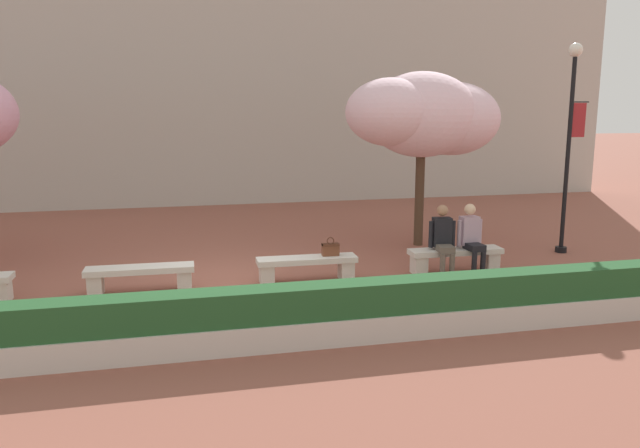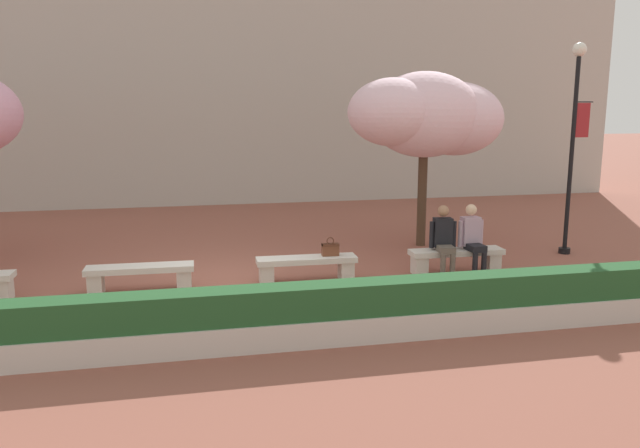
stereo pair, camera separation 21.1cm
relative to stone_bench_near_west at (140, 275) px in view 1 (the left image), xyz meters
The scene contains 11 objects.
ground_plane 1.47m from the stone_bench_near_west, ahead, with size 100.00×100.00×0.00m, color #8E5142.
building_facade 12.06m from the stone_bench_near_west, 82.66° to the left, with size 28.00×4.00×9.44m, color #B7B2A8.
stone_bench_near_west is the anchor object (origin of this frame).
stone_bench_center 2.87m from the stone_bench_near_west, ahead, with size 1.80×0.46×0.45m.
stone_bench_near_east 5.74m from the stone_bench_near_west, ahead, with size 1.80×0.46×0.45m.
person_seated_left 5.46m from the stone_bench_near_west, ahead, with size 0.51×0.71×1.29m.
person_seated_right 6.03m from the stone_bench_near_west, ahead, with size 0.51×0.69×1.29m.
handbag 3.32m from the stone_bench_near_west, ahead, with size 0.30×0.15×0.34m.
cherry_tree_main 6.94m from the stone_bench_near_west, 21.43° to the left, with size 3.59×2.37×3.83m.
lamp_post_with_banner 9.02m from the stone_bench_near_west, ahead, with size 0.54×0.28×4.35m.
planter_hedge_foreground 3.23m from the stone_bench_near_west, 63.63° to the right, with size 13.53×0.50×0.80m.
Camera 1 is at (-0.81, -10.55, 3.12)m, focal length 35.00 mm.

